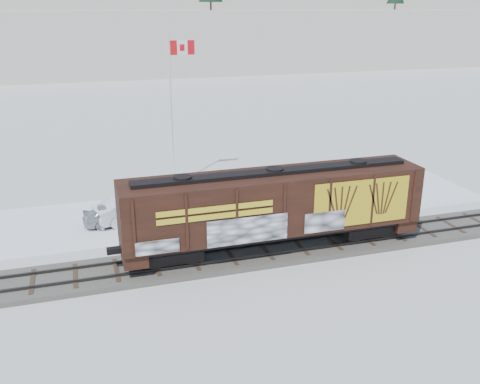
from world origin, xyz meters
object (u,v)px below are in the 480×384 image
object	(u,v)px
car_dark	(274,200)
hopper_railcar	(274,205)
flagpole	(174,134)
car_silver	(117,213)
car_white	(134,207)

from	to	relation	value
car_dark	hopper_railcar	bearing A→B (deg)	150.83
flagpole	car_dark	xyz separation A→B (m)	(5.26, -7.04, -3.26)
car_silver	car_white	world-z (taller)	car_white
flagpole	car_white	distance (m)	7.81
hopper_railcar	car_silver	bearing A→B (deg)	138.87
flagpole	car_dark	world-z (taller)	flagpole
car_white	car_dark	bearing A→B (deg)	-112.82
hopper_railcar	car_dark	xyz separation A→B (m)	(2.37, 6.22, -2.17)
flagpole	car_silver	distance (m)	8.72
flagpole	car_white	bearing A→B (deg)	-122.00
flagpole	car_silver	size ratio (longest dim) A/B	2.62
car_silver	car_dark	size ratio (longest dim) A/B	0.91
car_white	car_dark	distance (m)	9.11
car_silver	hopper_railcar	bearing A→B (deg)	-135.20
car_white	car_dark	size ratio (longest dim) A/B	1.10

